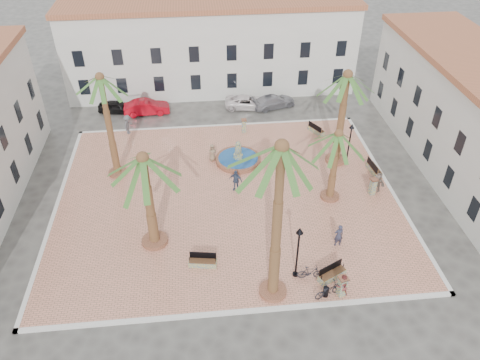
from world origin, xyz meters
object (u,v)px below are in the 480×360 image
(bicycle_b, at_px, (310,272))
(car_red, at_px, (147,107))
(pedestrian_fountain_a, at_px, (212,153))
(pedestrian_north, at_px, (128,124))
(bench_e, at_px, (374,169))
(lamppost_s, at_px, (298,244))
(bollard_n, at_px, (244,125))
(bench_se, at_px, (332,275))
(pedestrian_fountain_b, at_px, (236,180))
(palm_ne, at_px, (346,86))
(cyclist_a, at_px, (339,235))
(palm_nw, at_px, (102,88))
(bench_ne, at_px, (316,130))
(bollard_e, at_px, (373,186))
(bicycle_a, at_px, (328,290))
(car_black, at_px, (117,107))
(fountain, at_px, (238,159))
(cyclist_b, at_px, (342,285))
(pedestrian_east, at_px, (378,182))
(palm_e, at_px, (338,142))
(bollard_se, at_px, (342,286))
(car_silver, at_px, (274,101))
(palm_s, at_px, (281,164))
(litter_bin, at_px, (326,292))
(car_white, at_px, (247,102))
(palm_sw, at_px, (144,170))
(lamppost_e, at_px, (350,137))

(bicycle_b, distance_m, car_red, 25.89)
(pedestrian_fountain_a, distance_m, pedestrian_north, 9.27)
(bench_e, height_order, pedestrian_fountain_a, pedestrian_fountain_a)
(lamppost_s, relative_size, bollard_n, 3.04)
(bench_e, height_order, bollard_n, bollard_n)
(bench_se, bearing_deg, pedestrian_fountain_b, 91.10)
(palm_ne, relative_size, cyclist_a, 4.66)
(palm_nw, relative_size, bench_ne, 4.83)
(bollard_e, bearing_deg, lamppost_s, -134.84)
(bicycle_a, xyz_separation_m, car_black, (-15.25, 25.32, -0.01))
(fountain, bearing_deg, lamppost_s, -79.97)
(bench_se, distance_m, bench_ne, 17.98)
(cyclist_b, distance_m, pedestrian_east, 11.42)
(palm_e, xyz_separation_m, bollard_se, (-1.79, -9.41, -4.21))
(palm_e, distance_m, bicycle_b, 9.70)
(car_silver, bearing_deg, bollard_se, 162.14)
(palm_s, bearing_deg, bench_e, 48.36)
(palm_nw, height_order, bicycle_b, palm_nw)
(pedestrian_fountain_b, xyz_separation_m, car_black, (-10.70, 14.21, -0.44))
(litter_bin, distance_m, pedestrian_fountain_b, 11.96)
(bollard_se, distance_m, bicycle_a, 0.88)
(bench_ne, height_order, bollard_e, bollard_e)
(cyclist_a, distance_m, car_black, 27.12)
(palm_ne, distance_m, car_silver, 12.91)
(car_white, bearing_deg, cyclist_b, -165.65)
(cyclist_b, relative_size, pedestrian_east, 1.00)
(cyclist_a, bearing_deg, bicycle_a, 60.12)
(pedestrian_east, height_order, car_red, pedestrian_east)
(palm_sw, distance_m, pedestrian_north, 16.15)
(palm_e, bearing_deg, car_silver, 97.12)
(palm_nw, relative_size, bicycle_b, 5.34)
(palm_e, relative_size, palm_ne, 0.73)
(bollard_se, distance_m, pedestrian_fountain_a, 16.94)
(cyclist_a, distance_m, car_silver, 20.61)
(bench_ne, bearing_deg, bicycle_b, 136.44)
(lamppost_e, xyz_separation_m, car_white, (-7.20, 11.18, -2.13))
(car_black, bearing_deg, bench_e, -112.45)
(bicycle_a, bearing_deg, palm_e, -34.78)
(fountain, xyz_separation_m, cyclist_b, (4.79, -15.05, 0.55))
(bollard_se, relative_size, cyclist_b, 0.93)
(lamppost_s, xyz_separation_m, bicycle_a, (1.63, -1.83, -2.27))
(fountain, xyz_separation_m, palm_nw, (-10.10, -0.74, 7.44))
(bench_ne, height_order, pedestrian_fountain_b, pedestrian_fountain_b)
(car_white, bearing_deg, bench_ne, -127.50)
(litter_bin, distance_m, pedestrian_fountain_a, 16.56)
(palm_sw, distance_m, lamppost_e, 18.10)
(bollard_e, distance_m, cyclist_b, 10.78)
(lamppost_s, height_order, litter_bin, lamppost_s)
(lamppost_e, bearing_deg, bollard_n, 143.01)
(palm_e, distance_m, cyclist_a, 6.66)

